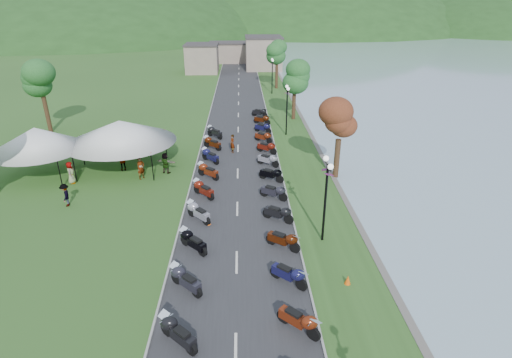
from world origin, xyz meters
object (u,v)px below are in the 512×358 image
object	(u,v)px
vendor_tent_main	(122,144)
pedestrian_b	(149,153)
pedestrian_a	(142,179)
pedestrian_c	(68,206)

from	to	relation	value
vendor_tent_main	pedestrian_b	size ratio (longest dim) A/B	3.76
pedestrian_a	pedestrian_b	xyz separation A→B (m)	(-0.65, 5.82, 0.00)
vendor_tent_main	pedestrian_a	xyz separation A→B (m)	(1.96, -2.57, -2.00)
vendor_tent_main	pedestrian_c	xyz separation A→B (m)	(-2.13, -6.97, -2.00)
pedestrian_a	pedestrian_b	bearing A→B (deg)	43.27
pedestrian_b	pedestrian_c	bearing A→B (deg)	47.21
pedestrian_c	pedestrian_b	bearing A→B (deg)	146.80
pedestrian_a	vendor_tent_main	bearing A→B (deg)	74.33
pedestrian_b	pedestrian_c	world-z (taller)	pedestrian_c
pedestrian_a	pedestrian_c	xyz separation A→B (m)	(-4.09, -4.40, 0.00)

